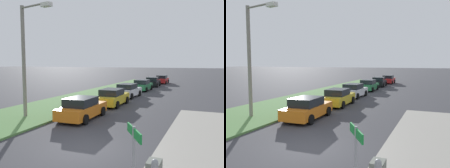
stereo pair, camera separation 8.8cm
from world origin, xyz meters
TOP-DOWN VIEW (x-y plane):
  - ground at (0.00, 0.00)m, footprint 300.00×300.00m
  - grass_median at (10.00, 7.32)m, footprint 60.00×6.00m
  - parked_car_orange at (5.08, 2.97)m, footprint 4.35×2.12m
  - parked_car_yellow at (10.54, 3.03)m, footprint 4.36×2.13m
  - parked_car_white at (15.78, 3.38)m, footprint 4.36×2.13m
  - parked_car_green at (22.14, 3.50)m, footprint 4.31×2.03m
  - parked_car_black at (28.23, 3.50)m, footprint 4.39×2.20m
  - parked_car_red at (34.03, 3.17)m, footprint 4.33×2.08m
  - streetlight at (3.81, 6.37)m, footprint 0.88×2.85m

SIDE VIEW (x-z plane):
  - ground at x=0.00m, z-range 0.00..0.00m
  - grass_median at x=10.00m, z-range 0.00..0.12m
  - parked_car_orange at x=5.08m, z-range -0.02..1.45m
  - parked_car_yellow at x=10.54m, z-range -0.02..1.45m
  - parked_car_white at x=15.78m, z-range -0.02..1.45m
  - parked_car_green at x=22.14m, z-range -0.02..1.45m
  - parked_car_black at x=28.23m, z-range -0.02..1.45m
  - parked_car_red at x=34.03m, z-range -0.02..1.45m
  - streetlight at x=3.81m, z-range 0.64..8.14m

